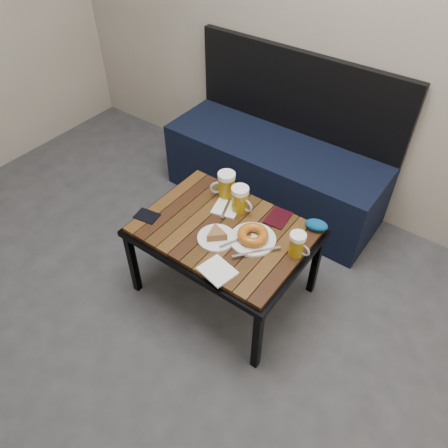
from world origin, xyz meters
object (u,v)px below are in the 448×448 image
Objects in this scene: beer_mug_right at (297,244)px; plate_pie at (216,236)px; bench at (275,166)px; beer_mug_centre at (240,199)px; beer_mug_left at (226,185)px; plate_bagel at (253,237)px; knit_pouch at (316,225)px; cafe_table at (224,235)px; passport_burgundy at (278,218)px; passport_navy at (147,216)px.

beer_mug_right is 0.38m from plate_pie.
bench is at bearing 102.77° from plate_pie.
beer_mug_centre is at bearing 96.55° from plate_pie.
plate_pie is (0.20, -0.90, 0.22)m from bench.
beer_mug_centre is (0.12, -0.05, -0.00)m from beer_mug_left.
plate_bagel is 2.41× the size of knit_pouch.
bench is at bearing 134.39° from knit_pouch.
passport_burgundy is at bearing 50.87° from cafe_table.
beer_mug_right reaches higher than plate_bagel.
beer_mug_left is 0.32m from plate_pie.
beer_mug_left is at bearing -84.96° from bench.
plate_bagel reaches higher than passport_navy.
beer_mug_right is at bearing 122.12° from beer_mug_left.
beer_mug_centre reaches higher than passport_navy.
beer_mug_centre is 0.52× the size of plate_bagel.
beer_mug_centre is 0.77× the size of plate_pie.
knit_pouch reaches higher than passport_burgundy.
plate_bagel is (0.14, 0.09, 0.00)m from plate_pie.
plate_bagel is 0.32m from knit_pouch.
passport_navy is 1.04× the size of knit_pouch.
beer_mug_centre is 0.39m from beer_mug_right.
plate_bagel is (0.29, -0.19, -0.05)m from beer_mug_left.
knit_pouch is (0.35, 0.34, 0.00)m from plate_pie.
beer_mug_right is 0.76m from passport_navy.
plate_bagel is at bearing -30.62° from beer_mug_centre.
cafe_table is at bearing 103.77° from passport_navy.
passport_burgundy is (-0.19, 0.15, -0.06)m from beer_mug_right.
bench is at bearing -126.98° from beer_mug_left.
beer_mug_right is at bearing 13.38° from plate_bagel.
passport_burgundy reaches higher than cafe_table.
plate_pie is 0.17m from plate_bagel.
passport_navy is 0.83m from knit_pouch.
passport_navy is 0.82× the size of passport_burgundy.
passport_burgundy is (0.37, -0.61, 0.20)m from bench.
beer_mug_left is 0.50m from knit_pouch.
bench is at bearing 160.21° from passport_navy.
bench is 0.68m from beer_mug_left.
bench is 0.74m from beer_mug_centre.
beer_mug_left is 0.54× the size of plate_bagel.
cafe_table is 7.28× the size of passport_navy.
beer_mug_right reaches higher than cafe_table.
beer_mug_left is 1.21× the size of beer_mug_right.
plate_pie is (-0.35, -0.14, -0.04)m from beer_mug_right.
passport_navy is at bearing -150.60° from passport_burgundy.
bench reaches higher than beer_mug_left.
bench is 11.73× the size of beer_mug_right.
knit_pouch is (0.55, -0.56, 0.22)m from bench.
plate_pie is at bearing -147.62° from plate_bagel.
bench is at bearing 133.18° from beer_mug_right.
bench is 1.67× the size of cafe_table.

